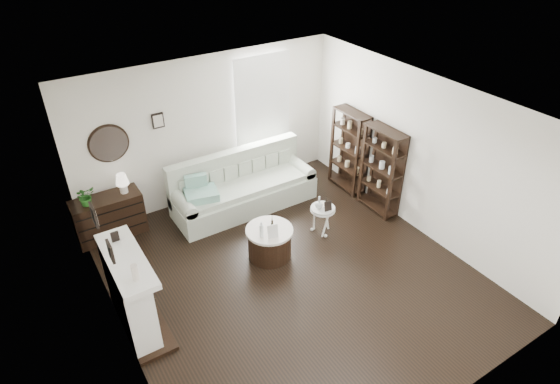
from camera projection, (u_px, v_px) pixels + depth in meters
room at (245, 109)px, 8.58m from camera, size 5.50×5.50×5.50m
fireplace at (131, 295)px, 6.09m from camera, size 0.50×1.40×1.84m
shelf_unit_far at (349, 151)px, 8.91m from camera, size 0.30×0.80×1.60m
shelf_unit_near at (382, 171)px, 8.27m from camera, size 0.30×0.80×1.60m
sofa at (242, 189)px, 8.62m from camera, size 2.63×0.91×1.02m
quilt at (201, 194)px, 8.01m from camera, size 0.64×0.56×0.14m
suitcase at (300, 183)px, 9.05m from camera, size 0.62×0.27×0.40m
dresser at (109, 217)px, 7.84m from camera, size 1.12×0.48×0.75m
table_lamp at (123, 183)px, 7.69m from camera, size 0.23×0.23×0.35m
potted_plant at (85, 196)px, 7.39m from camera, size 0.36×0.34×0.32m
drum_table at (270, 242)px, 7.44m from camera, size 0.75×0.75×0.52m
pedestal_table at (323, 210)px, 7.85m from camera, size 0.42×0.42×0.51m
eiffel_drum at (272, 221)px, 7.33m from camera, size 0.12×0.12×0.18m
bottle_drum at (261, 229)px, 7.09m from camera, size 0.06×0.06×0.26m
card_frame_drum at (273, 231)px, 7.08m from camera, size 0.17×0.10×0.21m
eiffel_ped at (326, 201)px, 7.84m from camera, size 0.11×0.11×0.16m
flask_ped at (319, 202)px, 7.75m from camera, size 0.13×0.13×0.24m
card_frame_ped at (328, 206)px, 7.71m from camera, size 0.14×0.07×0.17m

